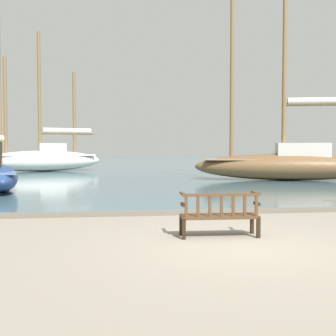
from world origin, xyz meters
name	(u,v)px	position (x,y,z in m)	size (l,w,h in m)	color
ground_plane	(240,246)	(0.00, 0.00, 0.00)	(160.00, 160.00, 0.00)	gray
harbor_water	(134,163)	(0.00, 44.00, 0.04)	(100.00, 80.00, 0.08)	#476670
quay_edge_kerb	(199,212)	(0.00, 3.85, 0.06)	(40.00, 0.30, 0.12)	#675F54
park_bench	(220,214)	(-0.17, 0.86, 0.47)	(1.62, 0.57, 0.92)	black
sailboat_nearest_starboard	(44,157)	(-7.69, 25.60, 1.13)	(9.15, 5.09, 10.54)	silver
sailboat_far_starboard	(1,176)	(-7.01, 10.65, 0.68)	(2.72, 5.78, 7.10)	navy
sailboat_centre_channel	(289,161)	(7.16, 14.47, 1.12)	(10.48, 4.68, 14.45)	brown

